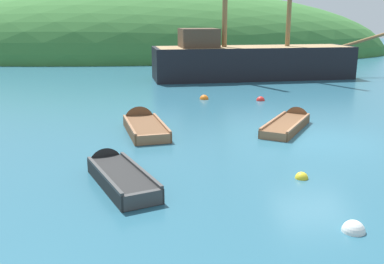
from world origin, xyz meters
name	(u,v)px	position (x,y,z in m)	size (l,w,h in m)	color
ground_plane	(316,140)	(0.00, 0.00, 0.00)	(120.00, 120.00, 0.00)	#285B70
shore_hill	(140,55)	(-5.10, 31.49, 0.00)	(50.42, 18.81, 12.64)	#387033
sailing_ship	(250,66)	(1.48, 14.06, 0.77)	(14.99, 3.82, 11.32)	black
rowboat_portside	(290,124)	(-0.18, 1.89, 0.08)	(2.89, 3.65, 0.91)	brown
rowboat_outer_right	(143,126)	(-5.40, 2.09, 0.10)	(1.63, 3.61, 1.10)	brown
rowboat_far	(116,175)	(-6.13, -2.73, 0.12)	(2.00, 3.48, 0.89)	black
buoy_white	(353,231)	(-1.73, -5.93, 0.00)	(0.43, 0.43, 0.43)	white
buoy_orange	(204,99)	(-2.44, 7.41, 0.00)	(0.42, 0.42, 0.42)	orange
buoy_yellow	(302,178)	(-1.68, -3.20, 0.00)	(0.32, 0.32, 0.32)	yellow
buoy_red	(261,101)	(0.10, 6.73, 0.00)	(0.39, 0.39, 0.39)	red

